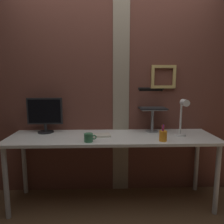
# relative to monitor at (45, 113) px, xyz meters

# --- Properties ---
(ground_plane) EXTENTS (6.00, 6.00, 0.00)m
(ground_plane) POSITION_rel_monitor_xyz_m (0.78, -0.23, -1.01)
(ground_plane) COLOR brown
(brick_wall_back) EXTENTS (3.47, 0.16, 2.69)m
(brick_wall_back) POSITION_rel_monitor_xyz_m (0.78, 0.18, 0.34)
(brick_wall_back) COLOR brown
(brick_wall_back) RESTS_ON ground_plane
(desk) EXTENTS (2.24, 0.61, 0.78)m
(desk) POSITION_rel_monitor_xyz_m (0.77, -0.18, -0.30)
(desk) COLOR white
(desk) RESTS_ON ground_plane
(monitor) EXTENTS (0.40, 0.18, 0.40)m
(monitor) POSITION_rel_monitor_xyz_m (0.00, 0.00, 0.00)
(monitor) COLOR black
(monitor) RESTS_ON desk
(laptop_stand) EXTENTS (0.28, 0.22, 0.27)m
(laptop_stand) POSITION_rel_monitor_xyz_m (1.24, 0.00, -0.05)
(laptop_stand) COLOR gray
(laptop_stand) RESTS_ON desk
(laptop) EXTENTS (0.31, 0.29, 0.24)m
(laptop) POSITION_rel_monitor_xyz_m (1.24, 0.07, 0.11)
(laptop) COLOR black
(laptop) RESTS_ON laptop_stand
(desk_lamp) EXTENTS (0.12, 0.20, 0.41)m
(desk_lamp) POSITION_rel_monitor_xyz_m (1.51, -0.24, 0.02)
(desk_lamp) COLOR white
(desk_lamp) RESTS_ON desk
(pen_cup) EXTENTS (0.08, 0.08, 0.17)m
(pen_cup) POSITION_rel_monitor_xyz_m (1.27, -0.39, -0.18)
(pen_cup) COLOR orange
(pen_cup) RESTS_ON desk
(coffee_mug) EXTENTS (0.12, 0.09, 0.08)m
(coffee_mug) POSITION_rel_monitor_xyz_m (0.53, -0.39, -0.19)
(coffee_mug) COLOR #33724C
(coffee_mug) RESTS_ON desk
(paper_clutter_stack) EXTENTS (0.22, 0.17, 0.02)m
(paper_clutter_stack) POSITION_rel_monitor_xyz_m (0.64, -0.18, -0.22)
(paper_clutter_stack) COLOR silver
(paper_clutter_stack) RESTS_ON desk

